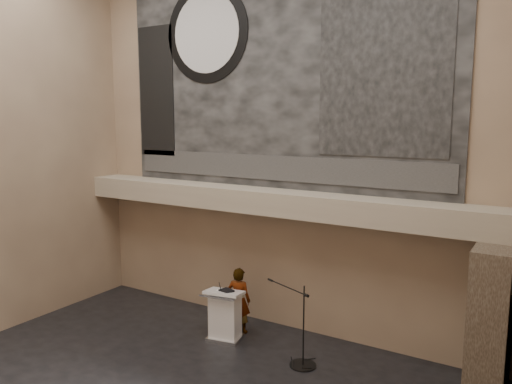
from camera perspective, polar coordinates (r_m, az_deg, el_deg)
The scene contains 17 objects.
wall_back at distance 11.11m, azimuth 2.17°, elevation 5.89°, with size 10.00×0.02×8.50m, color #7E6550.
wall_right at distance 5.71m, azimuth 26.95°, elevation 2.40°, with size 0.02×8.00×8.50m, color #7E6550.
soffit at distance 10.90m, azimuth 1.10°, elevation -1.03°, with size 10.00×0.80×0.50m, color #9F917B.
sprinkler_left at distance 11.79m, azimuth -5.75°, elevation -1.72°, with size 0.04×0.04×0.06m, color #B2893D.
sprinkler_right at distance 10.10m, azimuth 10.30°, elevation -3.57°, with size 0.04×0.04×0.06m, color #B2893D.
banner at distance 11.11m, azimuth 2.14°, elevation 13.37°, with size 8.00×0.05×5.00m, color black.
banner_text_strip at distance 11.09m, azimuth 1.98°, elevation 2.78°, with size 7.76×0.02×0.55m, color #313131.
banner_clock_rim at distance 12.18m, azimuth -5.69°, elevation 17.66°, with size 2.30×2.30×0.02m, color black.
banner_clock_face at distance 12.17m, azimuth -5.75°, elevation 17.67°, with size 1.84×1.84×0.02m, color silver.
banner_building_print at distance 10.12m, azimuth 14.32°, elevation 14.16°, with size 2.60×0.02×3.60m, color black.
banner_brick_print at distance 13.07m, azimuth -11.31°, elevation 11.18°, with size 1.10×0.02×3.20m, color black.
stone_pier at distance 9.49m, azimuth 25.23°, elevation -13.40°, with size 0.60×1.40×2.70m, color #3E3226.
lectern at distance 11.05m, azimuth -3.57°, elevation -13.88°, with size 0.87×0.68×1.14m.
binder at distance 10.81m, azimuth -3.39°, elevation -11.19°, with size 0.28×0.22×0.04m, color black.
papers at distance 10.86m, azimuth -3.96°, elevation -11.18°, with size 0.21×0.28×0.01m, color white.
speaker_person at distance 11.33m, azimuth -1.97°, elevation -12.25°, with size 0.54×0.36×1.48m, color beige.
mic_stand at distance 10.18m, azimuth 5.27°, elevation -17.95°, with size 1.28×0.69×1.61m.
Camera 1 is at (5.45, -5.67, 4.77)m, focal length 35.00 mm.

